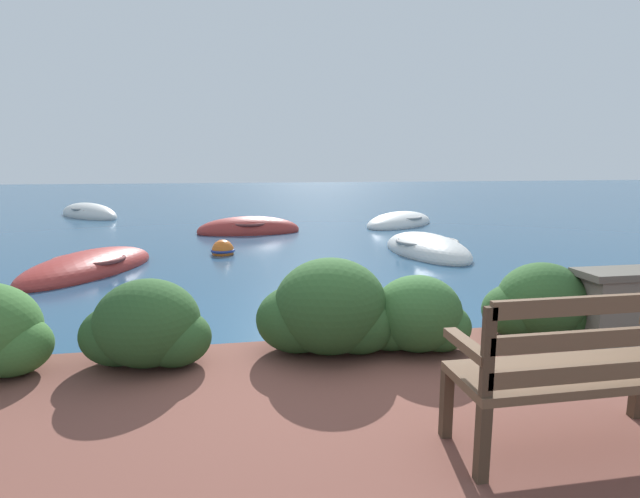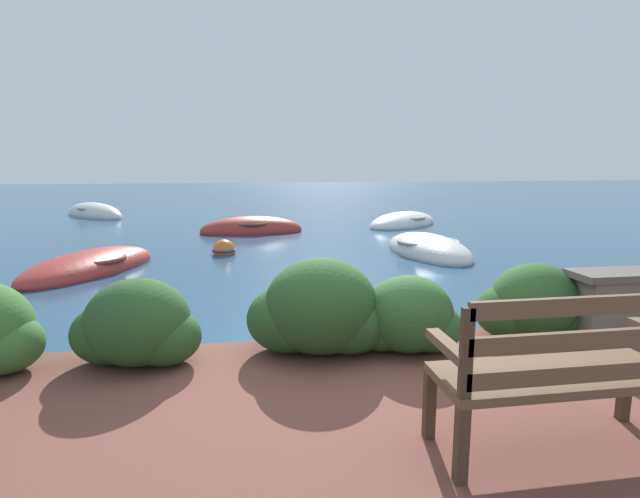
{
  "view_description": "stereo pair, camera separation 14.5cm",
  "coord_description": "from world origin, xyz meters",
  "px_view_note": "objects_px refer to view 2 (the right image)",
  "views": [
    {
      "loc": [
        -1.13,
        -4.24,
        1.79
      ],
      "look_at": [
        0.39,
        4.28,
        0.28
      ],
      "focal_mm": 28.0,
      "sensor_mm": 36.0,
      "label": 1
    },
    {
      "loc": [
        -0.99,
        -4.26,
        1.79
      ],
      "look_at": [
        0.39,
        4.28,
        0.28
      ],
      "focal_mm": 28.0,
      "sensor_mm": 36.0,
      "label": 2
    }
  ],
  "objects_px": {
    "rowboat_nearest": "(91,268)",
    "rowboat_mid": "(428,251)",
    "park_bench": "(563,369)",
    "rowboat_outer": "(403,223)",
    "rowboat_distant": "(95,214)",
    "rowboat_far": "(252,230)",
    "mooring_buoy": "(224,250)"
  },
  "relations": [
    {
      "from": "park_bench",
      "to": "rowboat_outer",
      "type": "height_order",
      "value": "park_bench"
    },
    {
      "from": "rowboat_far",
      "to": "mooring_buoy",
      "type": "bearing_deg",
      "value": 75.26
    },
    {
      "from": "rowboat_nearest",
      "to": "mooring_buoy",
      "type": "height_order",
      "value": "rowboat_nearest"
    },
    {
      "from": "rowboat_mid",
      "to": "park_bench",
      "type": "bearing_deg",
      "value": -21.83
    },
    {
      "from": "rowboat_outer",
      "to": "mooring_buoy",
      "type": "relative_size",
      "value": 6.23
    },
    {
      "from": "rowboat_outer",
      "to": "rowboat_distant",
      "type": "xyz_separation_m",
      "value": [
        -9.39,
        3.93,
        0.01
      ]
    },
    {
      "from": "park_bench",
      "to": "rowboat_far",
      "type": "distance_m",
      "value": 10.65
    },
    {
      "from": "rowboat_nearest",
      "to": "mooring_buoy",
      "type": "relative_size",
      "value": 6.47
    },
    {
      "from": "park_bench",
      "to": "rowboat_outer",
      "type": "xyz_separation_m",
      "value": [
        2.94,
        11.36,
        -0.64
      ]
    },
    {
      "from": "rowboat_nearest",
      "to": "rowboat_outer",
      "type": "height_order",
      "value": "rowboat_outer"
    },
    {
      "from": "rowboat_outer",
      "to": "rowboat_distant",
      "type": "height_order",
      "value": "rowboat_distant"
    },
    {
      "from": "rowboat_distant",
      "to": "rowboat_nearest",
      "type": "bearing_deg",
      "value": -25.36
    },
    {
      "from": "rowboat_nearest",
      "to": "mooring_buoy",
      "type": "distance_m",
      "value": 2.46
    },
    {
      "from": "park_bench",
      "to": "rowboat_far",
      "type": "relative_size",
      "value": 0.5
    },
    {
      "from": "rowboat_nearest",
      "to": "rowboat_far",
      "type": "relative_size",
      "value": 1.16
    },
    {
      "from": "rowboat_mid",
      "to": "rowboat_distant",
      "type": "height_order",
      "value": "rowboat_distant"
    },
    {
      "from": "park_bench",
      "to": "rowboat_far",
      "type": "height_order",
      "value": "park_bench"
    },
    {
      "from": "rowboat_nearest",
      "to": "rowboat_mid",
      "type": "relative_size",
      "value": 1.11
    },
    {
      "from": "mooring_buoy",
      "to": "rowboat_outer",
      "type": "bearing_deg",
      "value": 37.61
    },
    {
      "from": "rowboat_nearest",
      "to": "mooring_buoy",
      "type": "xyz_separation_m",
      "value": [
        2.15,
        1.2,
        0.02
      ]
    },
    {
      "from": "rowboat_nearest",
      "to": "rowboat_far",
      "type": "xyz_separation_m",
      "value": [
        2.76,
        4.18,
        0.01
      ]
    },
    {
      "from": "rowboat_nearest",
      "to": "rowboat_outer",
      "type": "relative_size",
      "value": 1.04
    },
    {
      "from": "rowboat_mid",
      "to": "rowboat_distant",
      "type": "distance_m",
      "value": 11.84
    },
    {
      "from": "rowboat_outer",
      "to": "rowboat_mid",
      "type": "bearing_deg",
      "value": 36.91
    },
    {
      "from": "park_bench",
      "to": "mooring_buoy",
      "type": "bearing_deg",
      "value": 103.26
    },
    {
      "from": "rowboat_outer",
      "to": "mooring_buoy",
      "type": "xyz_separation_m",
      "value": [
        -4.94,
        -3.8,
        0.02
      ]
    },
    {
      "from": "rowboat_far",
      "to": "rowboat_outer",
      "type": "relative_size",
      "value": 0.9
    },
    {
      "from": "park_bench",
      "to": "rowboat_mid",
      "type": "bearing_deg",
      "value": 72.58
    },
    {
      "from": "rowboat_outer",
      "to": "mooring_buoy",
      "type": "bearing_deg",
      "value": -3.2
    },
    {
      "from": "rowboat_nearest",
      "to": "rowboat_outer",
      "type": "bearing_deg",
      "value": 150.95
    },
    {
      "from": "rowboat_distant",
      "to": "mooring_buoy",
      "type": "xyz_separation_m",
      "value": [
        4.45,
        -7.73,
        0.01
      ]
    },
    {
      "from": "rowboat_mid",
      "to": "rowboat_distant",
      "type": "bearing_deg",
      "value": -140.49
    }
  ]
}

